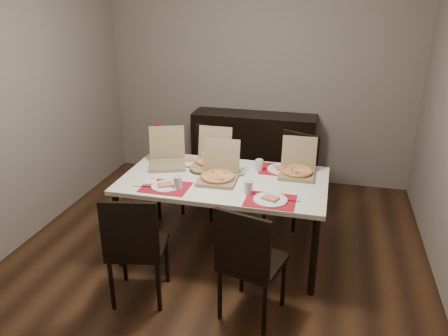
{
  "coord_description": "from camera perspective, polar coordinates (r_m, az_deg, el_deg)",
  "views": [
    {
      "loc": [
        0.91,
        -3.31,
        2.29
      ],
      "look_at": [
        0.04,
        0.13,
        0.85
      ],
      "focal_mm": 35.0,
      "sensor_mm": 36.0,
      "label": 1
    }
  ],
  "objects": [
    {
      "name": "pizza_box_center",
      "position": [
        3.81,
        -0.73,
        -0.82
      ],
      "size": [
        0.34,
        0.38,
        0.33
      ],
      "color": "olive",
      "rests_on": "dining_table"
    },
    {
      "name": "chair_far_left",
      "position": [
        4.77,
        -2.13,
        0.24
      ],
      "size": [
        0.51,
        0.51,
        0.93
      ],
      "color": "black",
      "rests_on": "ground"
    },
    {
      "name": "sideboard",
      "position": [
        5.49,
        3.83,
        2.49
      ],
      "size": [
        1.5,
        0.4,
        0.9
      ],
      "primitive_type": "cube",
      "color": "black",
      "rests_on": "ground"
    },
    {
      "name": "napkin_loose",
      "position": [
        3.87,
        -0.6,
        -1.18
      ],
      "size": [
        0.14,
        0.14,
        0.02
      ],
      "primitive_type": "cube",
      "rotation": [
        0.0,
        0.0,
        1.3
      ],
      "color": "white",
      "rests_on": "dining_table"
    },
    {
      "name": "chair_near_left",
      "position": [
        3.41,
        -11.5,
        -9.83
      ],
      "size": [
        0.49,
        0.49,
        0.93
      ],
      "color": "black",
      "rests_on": "ground"
    },
    {
      "name": "faina_plate",
      "position": [
        4.04,
        -2.89,
        -0.11
      ],
      "size": [
        0.24,
        0.24,
        0.03
      ],
      "color": "black",
      "rests_on": "dining_table"
    },
    {
      "name": "soda_bottle",
      "position": [
        4.35,
        -8.45,
        3.22
      ],
      "size": [
        0.12,
        0.12,
        0.35
      ],
      "color": "silver",
      "rests_on": "dining_table"
    },
    {
      "name": "setting_near_right",
      "position": [
        3.5,
        5.33,
        -3.74
      ],
      "size": [
        0.47,
        0.3,
        0.11
      ],
      "color": "#AE0B19",
      "rests_on": "dining_table"
    },
    {
      "name": "dining_table",
      "position": [
        3.89,
        -0.0,
        -2.27
      ],
      "size": [
        1.8,
        1.0,
        0.75
      ],
      "color": "#EBE4C6",
      "rests_on": "ground"
    },
    {
      "name": "pizza_box_extra",
      "position": [
        4.17,
        -1.58,
        1.22
      ],
      "size": [
        0.34,
        0.37,
        0.33
      ],
      "color": "olive",
      "rests_on": "dining_table"
    },
    {
      "name": "setting_far_left",
      "position": [
        4.24,
        -4.3,
        1.06
      ],
      "size": [
        0.48,
        0.3,
        0.11
      ],
      "color": "#AE0B19",
      "rests_on": "dining_table"
    },
    {
      "name": "setting_near_left",
      "position": [
        3.71,
        -7.48,
        -2.23
      ],
      "size": [
        0.47,
        0.3,
        0.11
      ],
      "color": "#AE0B19",
      "rests_on": "dining_table"
    },
    {
      "name": "ground",
      "position": [
        4.13,
        -0.98,
        -11.72
      ],
      "size": [
        3.8,
        4.0,
        0.02
      ],
      "primitive_type": "cube",
      "color": "#3C2312",
      "rests_on": "ground"
    },
    {
      "name": "pizza_box_left",
      "position": [
        4.19,
        -7.4,
        1.21
      ],
      "size": [
        0.44,
        0.47,
        0.34
      ],
      "color": "olive",
      "rests_on": "dining_table"
    },
    {
      "name": "room_walls",
      "position": [
        3.89,
        0.55,
        13.9
      ],
      "size": [
        3.84,
        4.02,
        2.62
      ],
      "color": "gray",
      "rests_on": "ground"
    },
    {
      "name": "dip_bowl",
      "position": [
        3.95,
        1.77,
        -0.62
      ],
      "size": [
        0.16,
        0.16,
        0.03
      ],
      "primitive_type": "imported",
      "rotation": [
        0.0,
        0.0,
        0.33
      ],
      "color": "white",
      "rests_on": "dining_table"
    },
    {
      "name": "chair_far_right",
      "position": [
        4.63,
        9.01,
        -0.77
      ],
      "size": [
        0.55,
        0.55,
        0.93
      ],
      "color": "black",
      "rests_on": "ground"
    },
    {
      "name": "chair_near_right",
      "position": [
        3.19,
        3.25,
        -11.86
      ],
      "size": [
        0.51,
        0.51,
        0.93
      ],
      "color": "black",
      "rests_on": "ground"
    },
    {
      "name": "setting_far_right",
      "position": [
        4.06,
        6.81,
        -0.03
      ],
      "size": [
        0.47,
        0.3,
        0.11
      ],
      "color": "#AE0B19",
      "rests_on": "dining_table"
    },
    {
      "name": "pizza_box_right",
      "position": [
        3.98,
        9.55,
        -0.13
      ],
      "size": [
        0.32,
        0.35,
        0.32
      ],
      "color": "olive",
      "rests_on": "dining_table"
    }
  ]
}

